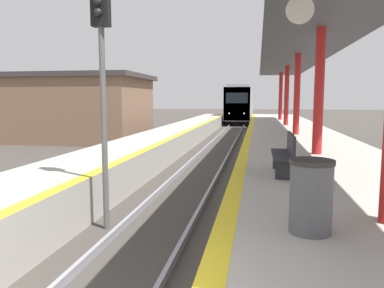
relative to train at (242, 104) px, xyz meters
The scene contains 6 objects.
train is the anchor object (origin of this frame).
signal_near 41.57m from the train, 91.46° to the right, with size 0.36×0.31×5.08m.
station_canopy 30.59m from the train, 82.68° to the right, with size 3.45×32.91×4.03m.
trash_bin 44.07m from the train, 86.43° to the right, with size 0.56×0.56×0.94m.
bench 40.27m from the train, 86.17° to the right, with size 0.44×1.57×0.92m.
station_building 28.15m from the train, 114.41° to the right, with size 13.05×6.68×4.33m.
Camera 1 is at (2.05, -2.71, 2.74)m, focal length 35.00 mm.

